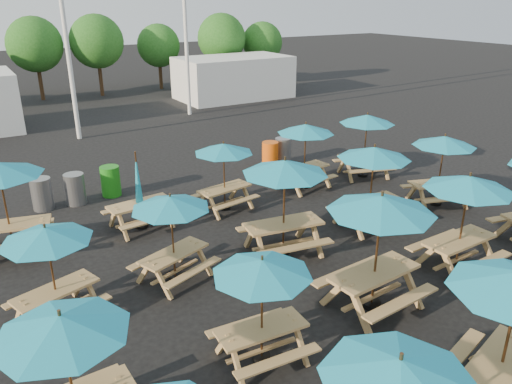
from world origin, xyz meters
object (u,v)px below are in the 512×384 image
picnic_unit_5 (262,274)px  waste_bin_1 (75,189)px  picnic_unit_1 (63,333)px  waste_bin_4 (283,151)px  picnic_unit_15 (306,133)px  picnic_unit_6 (171,208)px  picnic_unit_7 (139,197)px  picnic_unit_14 (374,158)px  picnic_unit_4 (398,380)px  picnic_unit_10 (285,173)px  picnic_unit_19 (367,123)px  picnic_unit_2 (47,240)px  picnic_unit_9 (381,212)px  picnic_unit_11 (224,153)px  picnic_unit_13 (468,189)px  waste_bin_0 (42,194)px  waste_bin_2 (111,181)px  waste_bin_3 (270,155)px

picnic_unit_5 → waste_bin_1: 9.43m
picnic_unit_1 → waste_bin_4: (10.07, 9.41, -1.41)m
picnic_unit_5 → picnic_unit_15: (5.89, 6.67, 0.15)m
picnic_unit_5 → picnic_unit_6: picnic_unit_6 is taller
picnic_unit_7 → picnic_unit_14: bearing=-36.4°
picnic_unit_4 → picnic_unit_10: bearing=62.5°
picnic_unit_1 → picnic_unit_15: size_ratio=0.99×
picnic_unit_7 → picnic_unit_19: (8.42, -0.03, 1.05)m
picnic_unit_2 → picnic_unit_15: picnic_unit_15 is taller
picnic_unit_9 → picnic_unit_15: size_ratio=1.14×
picnic_unit_19 → picnic_unit_1: bearing=-133.2°
picnic_unit_6 → picnic_unit_11: size_ratio=1.07×
picnic_unit_13 → picnic_unit_4: bearing=-151.3°
waste_bin_0 → waste_bin_2: same height
picnic_unit_5 → waste_bin_0: 9.71m
picnic_unit_1 → picnic_unit_2: size_ratio=1.01×
picnic_unit_5 → picnic_unit_14: bearing=33.6°
picnic_unit_15 → waste_bin_2: (-5.87, 2.74, -1.44)m
picnic_unit_15 → waste_bin_3: picnic_unit_15 is taller
picnic_unit_7 → picnic_unit_5: bearing=-96.0°
picnic_unit_7 → waste_bin_0: 3.60m
waste_bin_2 → waste_bin_4: size_ratio=1.00×
picnic_unit_4 → picnic_unit_14: (5.69, 6.34, 0.08)m
picnic_unit_15 → waste_bin_2: picnic_unit_15 is taller
picnic_unit_10 → picnic_unit_13: bearing=-33.7°
picnic_unit_19 → picnic_unit_13: bearing=-96.1°
picnic_unit_14 → waste_bin_0: (-7.73, 6.18, -1.54)m
picnic_unit_7 → waste_bin_2: picnic_unit_7 is taller
picnic_unit_1 → picnic_unit_10: (5.88, 3.25, 0.25)m
picnic_unit_2 → picnic_unit_9: 6.52m
picnic_unit_2 → picnic_unit_13: picnic_unit_13 is taller
picnic_unit_1 → waste_bin_4: size_ratio=2.22×
picnic_unit_10 → picnic_unit_13: picnic_unit_10 is taller
picnic_unit_19 → waste_bin_1: bearing=-178.7°
picnic_unit_9 → picnic_unit_14: size_ratio=1.08×
picnic_unit_6 → picnic_unit_9: (3.14, -3.21, 0.40)m
picnic_unit_4 → waste_bin_3: 13.79m
picnic_unit_10 → picnic_unit_14: size_ratio=1.06×
picnic_unit_11 → waste_bin_1: 4.94m
picnic_unit_4 → waste_bin_2: size_ratio=2.29×
waste_bin_3 → waste_bin_4: 0.76m
picnic_unit_19 → waste_bin_0: bearing=-177.9°
picnic_unit_6 → waste_bin_4: size_ratio=2.27×
picnic_unit_2 → picnic_unit_4: size_ratio=0.97×
waste_bin_0 → waste_bin_4: size_ratio=1.00×
waste_bin_3 → picnic_unit_7: bearing=-156.7°
picnic_unit_14 → picnic_unit_19: size_ratio=0.98×
picnic_unit_4 → picnic_unit_11: size_ratio=1.08×
picnic_unit_1 → picnic_unit_6: size_ratio=0.98×
waste_bin_2 → waste_bin_3: same height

